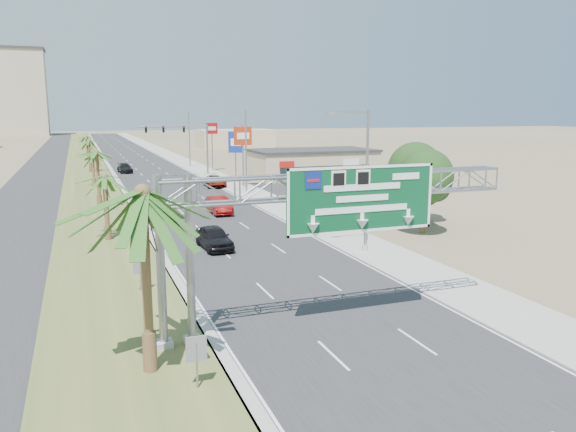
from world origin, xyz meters
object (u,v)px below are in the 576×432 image
at_px(pole_sign_red_near, 243,139).
at_px(store_building, 312,164).
at_px(car_left_lane, 214,238).
at_px(car_right_lane, 215,181).
at_px(palm_near, 142,194).
at_px(sign_gantry, 326,198).
at_px(car_far, 125,168).
at_px(pole_sign_red_far, 212,132).
at_px(pole_sign_blue, 235,144).
at_px(signal_mast, 194,145).
at_px(car_mid_lane, 219,205).

bearing_deg(pole_sign_red_near, store_building, 29.82).
height_order(car_left_lane, car_right_lane, car_left_lane).
xyz_separation_m(palm_near, car_left_lane, (6.82, 18.66, -6.11)).
relative_size(sign_gantry, car_right_lane, 3.15).
height_order(store_building, pole_sign_red_near, pole_sign_red_near).
relative_size(palm_near, car_far, 1.69).
xyz_separation_m(car_left_lane, pole_sign_red_far, (12.14, 53.23, 5.67)).
bearing_deg(pole_sign_blue, pole_sign_red_far, 90.32).
xyz_separation_m(pole_sign_red_near, pole_sign_blue, (0.84, 6.86, -1.02)).
xyz_separation_m(signal_mast, pole_sign_red_far, (4.59, 7.92, 1.64)).
bearing_deg(car_mid_lane, signal_mast, 83.07).
distance_m(store_building, car_far, 31.14).
distance_m(car_left_lane, pole_sign_blue, 40.88).
height_order(store_building, car_left_lane, store_building).
distance_m(palm_near, store_building, 66.04).
xyz_separation_m(signal_mast, car_mid_lane, (-3.81, -31.35, -4.03)).
height_order(palm_near, pole_sign_red_far, palm_near).
bearing_deg(signal_mast, store_building, -19.54).
height_order(sign_gantry, palm_near, palm_near).
distance_m(signal_mast, pole_sign_red_near, 14.04).
distance_m(car_right_lane, pole_sign_red_near, 6.80).
xyz_separation_m(car_left_lane, car_far, (-1.86, 56.06, -0.11)).
distance_m(sign_gantry, pole_sign_blue, 56.55).
bearing_deg(car_left_lane, pole_sign_red_far, 73.90).
bearing_deg(car_left_lane, pole_sign_red_near, 67.11).
bearing_deg(palm_near, sign_gantry, 13.32).
relative_size(signal_mast, pole_sign_blue, 1.41).
bearing_deg(car_right_lane, sign_gantry, -95.37).
bearing_deg(pole_sign_red_far, car_far, 168.59).
relative_size(car_left_lane, pole_sign_red_far, 0.59).
distance_m(store_building, car_mid_lane, 32.74).
relative_size(store_building, pole_sign_red_near, 2.21).
xyz_separation_m(store_building, car_left_lane, (-24.38, -39.34, -1.18)).
bearing_deg(car_mid_lane, pole_sign_red_near, 66.92).
bearing_deg(car_far, sign_gantry, -91.83).
bearing_deg(car_far, pole_sign_red_near, -65.62).
bearing_deg(signal_mast, car_far, 131.21).
height_order(palm_near, store_building, palm_near).
xyz_separation_m(car_right_lane, pole_sign_red_near, (3.50, -1.60, 5.60)).
relative_size(sign_gantry, store_building, 0.93).
bearing_deg(car_right_lane, palm_near, -103.67).
relative_size(sign_gantry, palm_near, 2.01).
bearing_deg(sign_gantry, car_left_lane, 94.51).
xyz_separation_m(signal_mast, pole_sign_red_near, (3.83, -13.42, 1.49)).
bearing_deg(pole_sign_red_near, car_right_lane, 155.37).
height_order(car_right_lane, pole_sign_blue, pole_sign_blue).
height_order(car_far, pole_sign_blue, pole_sign_blue).
height_order(sign_gantry, pole_sign_blue, sign_gantry).
xyz_separation_m(car_mid_lane, car_right_lane, (4.14, 19.54, -0.08)).
relative_size(palm_near, pole_sign_red_near, 1.02).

